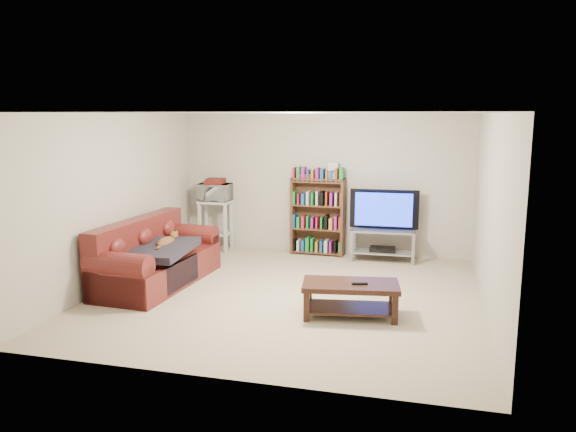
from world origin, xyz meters
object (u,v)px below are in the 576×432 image
(coffee_table, at_px, (351,293))
(bookshelf, at_px, (318,215))
(sofa, at_px, (153,261))
(tv_stand, at_px, (383,240))

(coffee_table, bearing_deg, bookshelf, 100.32)
(bookshelf, bearing_deg, coffee_table, -69.61)
(coffee_table, height_order, bookshelf, bookshelf)
(sofa, bearing_deg, coffee_table, -8.77)
(sofa, height_order, tv_stand, sofa)
(tv_stand, bearing_deg, bookshelf, 170.33)
(coffee_table, xyz_separation_m, tv_stand, (0.15, 2.73, 0.07))
(coffee_table, bearing_deg, sofa, 159.42)
(coffee_table, relative_size, tv_stand, 1.14)
(coffee_table, height_order, tv_stand, tv_stand)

